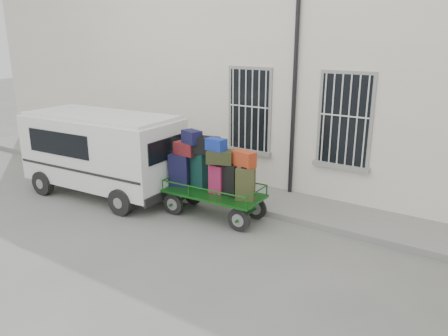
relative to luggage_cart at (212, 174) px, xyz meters
name	(u,v)px	position (x,y,z in m)	size (l,w,h in m)	color
ground	(196,225)	(0.03, -0.66, -1.08)	(80.00, 80.00, 0.00)	#60605B
building	(303,77)	(0.03, 4.84, 1.92)	(24.00, 5.15, 6.00)	beige
sidewalk	(246,195)	(0.03, 1.54, -1.00)	(24.00, 1.70, 0.15)	slate
luggage_cart	(212,174)	(0.00, 0.00, 0.00)	(2.85, 1.20, 2.06)	black
van	(102,149)	(-3.36, -0.40, 0.21)	(4.58, 2.28, 2.24)	silver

